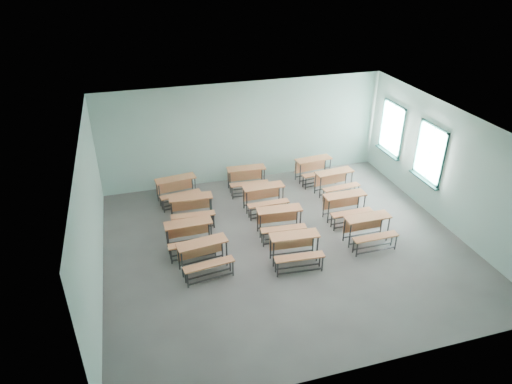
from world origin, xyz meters
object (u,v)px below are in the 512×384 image
at_px(desk_unit_r2c1, 264,195).
at_px(desk_unit_r3c2, 315,167).
at_px(desk_unit_r3c0, 177,187).
at_px(desk_unit_r1c1, 280,219).
at_px(desk_unit_r2c0, 191,206).
at_px(desk_unit_r0c2, 369,227).
at_px(desk_unit_r2c2, 336,180).
at_px(desk_unit_r0c0, 204,253).
at_px(desk_unit_r3c1, 247,176).
at_px(desk_unit_r1c2, 346,204).
at_px(desk_unit_r1c0, 189,233).
at_px(desk_unit_r0c1, 295,245).

distance_m(desk_unit_r2c1, desk_unit_r3c2, 2.49).
bearing_deg(desk_unit_r3c0, desk_unit_r3c2, -5.89).
distance_m(desk_unit_r1c1, desk_unit_r2c0, 2.48).
relative_size(desk_unit_r0c2, desk_unit_r2c2, 0.95).
relative_size(desk_unit_r0c2, desk_unit_r2c1, 1.00).
height_order(desk_unit_r0c0, desk_unit_r3c1, same).
bearing_deg(desk_unit_r3c2, desk_unit_r2c1, -153.17).
relative_size(desk_unit_r0c0, desk_unit_r2c0, 1.04).
xyz_separation_m(desk_unit_r1c2, desk_unit_r3c0, (-4.35, 2.28, 0.00)).
bearing_deg(desk_unit_r0c2, desk_unit_r1c2, 91.26).
height_order(desk_unit_r1c2, desk_unit_r3c0, same).
relative_size(desk_unit_r1c0, desk_unit_r2c2, 0.96).
distance_m(desk_unit_r0c0, desk_unit_r3c2, 5.58).
bearing_deg(desk_unit_r1c2, desk_unit_r3c0, 151.59).
height_order(desk_unit_r0c1, desk_unit_r2c2, same).
bearing_deg(desk_unit_r0c0, desk_unit_r2c2, 22.31).
bearing_deg(desk_unit_r0c0, desk_unit_r3c0, 85.60).
relative_size(desk_unit_r0c1, desk_unit_r3c2, 0.99).
xyz_separation_m(desk_unit_r0c1, desk_unit_r1c0, (-2.34, 1.24, 0.00)).
bearing_deg(desk_unit_r2c2, desk_unit_r0c0, -155.73).
distance_m(desk_unit_r0c2, desk_unit_r3c0, 5.62).
bearing_deg(desk_unit_r3c0, desk_unit_r2c1, -34.83).
height_order(desk_unit_r2c0, desk_unit_r3c2, same).
xyz_separation_m(desk_unit_r2c0, desk_unit_r3c2, (4.20, 1.37, 0.00)).
bearing_deg(desk_unit_r2c1, desk_unit_r0c0, -134.62).
relative_size(desk_unit_r1c1, desk_unit_r2c2, 0.99).
height_order(desk_unit_r1c2, desk_unit_r3c1, same).
xyz_separation_m(desk_unit_r2c0, desk_unit_r3c0, (-0.23, 1.22, 0.00)).
bearing_deg(desk_unit_r3c2, desk_unit_r1c0, -154.89).
distance_m(desk_unit_r0c2, desk_unit_r1c0, 4.53).
xyz_separation_m(desk_unit_r0c1, desk_unit_r1c2, (2.04, 1.47, 0.00)).
xyz_separation_m(desk_unit_r1c0, desk_unit_r1c2, (4.37, 0.22, 0.00)).
relative_size(desk_unit_r1c2, desk_unit_r2c1, 1.00).
xyz_separation_m(desk_unit_r0c0, desk_unit_r1c0, (-0.19, 0.94, 0.00)).
bearing_deg(desk_unit_r3c1, desk_unit_r0c1, -84.63).
xyz_separation_m(desk_unit_r0c2, desk_unit_r2c0, (-4.16, 2.29, 0.00)).
height_order(desk_unit_r0c0, desk_unit_r0c1, same).
relative_size(desk_unit_r0c2, desk_unit_r3c2, 0.95).
height_order(desk_unit_r0c1, desk_unit_r2c1, same).
distance_m(desk_unit_r2c2, desk_unit_r3c0, 4.77).
bearing_deg(desk_unit_r2c1, desk_unit_r3c0, 152.26).
bearing_deg(desk_unit_r2c1, desk_unit_r2c0, -179.90).
distance_m(desk_unit_r2c1, desk_unit_r3c0, 2.62).
xyz_separation_m(desk_unit_r0c2, desk_unit_r3c0, (-4.39, 3.51, 0.00)).
bearing_deg(desk_unit_r1c2, desk_unit_r3c2, 87.30).
xyz_separation_m(desk_unit_r0c1, desk_unit_r3c2, (2.12, 3.90, 0.00)).
bearing_deg(desk_unit_r0c1, desk_unit_r2c0, 133.90).
xyz_separation_m(desk_unit_r2c2, desk_unit_r3c0, (-4.69, 0.88, 0.00)).
height_order(desk_unit_r0c1, desk_unit_r1c0, same).
bearing_deg(desk_unit_r3c2, desk_unit_r0c0, -145.59).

